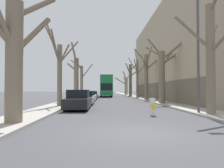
# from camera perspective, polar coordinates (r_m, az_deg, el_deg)

# --- Properties ---
(ground_plane) EXTENTS (300.00, 300.00, 0.00)m
(ground_plane) POSITION_cam_1_polar(r_m,az_deg,el_deg) (7.76, 6.88, -12.67)
(ground_plane) COLOR #424247
(sidewalk_left) EXTENTS (2.29, 120.00, 0.12)m
(sidewalk_left) POSITION_cam_1_polar(r_m,az_deg,el_deg) (57.69, -6.31, -2.88)
(sidewalk_left) COLOR #A39E93
(sidewalk_left) RESTS_ON ground
(sidewalk_right) EXTENTS (2.29, 120.00, 0.12)m
(sidewalk_right) POSITION_cam_1_polar(r_m,az_deg,el_deg) (57.91, 4.37, -2.88)
(sidewalk_right) COLOR #A39E93
(sidewalk_right) RESTS_ON ground
(building_facade_right) EXTENTS (10.08, 36.49, 13.34)m
(building_facade_right) POSITION_cam_1_polar(r_m,az_deg,el_deg) (36.14, 18.58, 6.81)
(building_facade_right) COLOR tan
(building_facade_right) RESTS_ON ground
(street_tree_left_0) EXTENTS (2.74, 3.32, 6.31)m
(street_tree_left_0) POSITION_cam_1_polar(r_m,az_deg,el_deg) (10.23, -24.25, 7.23)
(street_tree_left_0) COLOR #7A6B56
(street_tree_left_0) RESTS_ON ground
(street_tree_left_1) EXTENTS (2.95, 2.85, 7.13)m
(street_tree_left_1) POSITION_cam_1_polar(r_m,az_deg,el_deg) (19.33, -13.62, 3.90)
(street_tree_left_1) COLOR #7A6B56
(street_tree_left_1) RESTS_ON ground
(street_tree_left_2) EXTENTS (1.77, 5.41, 7.48)m
(street_tree_left_2) POSITION_cam_1_polar(r_m,az_deg,el_deg) (29.91, -9.41, 2.14)
(street_tree_left_2) COLOR #7A6B56
(street_tree_left_2) RESTS_ON ground
(street_tree_left_3) EXTENTS (3.87, 3.28, 7.32)m
(street_tree_left_3) POSITION_cam_1_polar(r_m,az_deg,el_deg) (39.23, -7.99, 1.31)
(street_tree_left_3) COLOR #7A6B56
(street_tree_left_3) RESTS_ON ground
(street_tree_right_0) EXTENTS (3.19, 3.78, 7.52)m
(street_tree_right_0) POSITION_cam_1_polar(r_m,az_deg,el_deg) (13.66, 24.42, 7.18)
(street_tree_right_0) COLOR #7A6B56
(street_tree_right_0) RESTS_ON ground
(street_tree_right_1) EXTENTS (3.85, 4.03, 6.98)m
(street_tree_right_1) POSITION_cam_1_polar(r_m,az_deg,el_deg) (23.56, 13.06, 3.08)
(street_tree_right_1) COLOR #7A6B56
(street_tree_right_1) RESTS_ON ground
(street_tree_right_2) EXTENTS (3.81, 4.21, 7.52)m
(street_tree_right_2) POSITION_cam_1_polar(r_m,az_deg,el_deg) (31.88, 8.98, 2.65)
(street_tree_right_2) COLOR #7A6B56
(street_tree_right_2) RESTS_ON ground
(street_tree_right_3) EXTENTS (3.13, 3.62, 9.37)m
(street_tree_right_3) POSITION_cam_1_polar(r_m,az_deg,el_deg) (41.41, 6.58, 2.15)
(street_tree_right_3) COLOR #7A6B56
(street_tree_right_3) RESTS_ON ground
(street_tree_right_4) EXTENTS (3.25, 1.54, 7.62)m
(street_tree_right_4) POSITION_cam_1_polar(r_m,az_deg,el_deg) (50.75, 4.88, 1.32)
(street_tree_right_4) COLOR #7A6B56
(street_tree_right_4) RESTS_ON ground
(street_tree_right_5) EXTENTS (4.61, 2.61, 6.59)m
(street_tree_right_5) POSITION_cam_1_polar(r_m,az_deg,el_deg) (60.75, 3.62, -0.16)
(street_tree_right_5) COLOR #7A6B56
(street_tree_right_5) RESTS_ON ground
(double_decker_bus) EXTENTS (2.48, 10.69, 4.38)m
(double_decker_bus) POSITION_cam_1_polar(r_m,az_deg,el_deg) (46.52, -1.51, -0.26)
(double_decker_bus) COLOR #1E7F47
(double_decker_bus) RESTS_ON ground
(parked_car_0) EXTENTS (1.73, 4.45, 1.50)m
(parked_car_0) POSITION_cam_1_polar(r_m,az_deg,el_deg) (16.72, -8.81, -4.21)
(parked_car_0) COLOR black
(parked_car_0) RESTS_ON ground
(parked_car_1) EXTENTS (1.82, 4.38, 1.35)m
(parked_car_1) POSITION_cam_1_polar(r_m,az_deg,el_deg) (22.21, -7.15, -3.68)
(parked_car_1) COLOR #9EA3AD
(parked_car_1) RESTS_ON ground
(parked_car_2) EXTENTS (1.77, 4.49, 1.34)m
(parked_car_2) POSITION_cam_1_polar(r_m,az_deg,el_deg) (28.93, -5.99, -3.17)
(parked_car_2) COLOR silver
(parked_car_2) RESTS_ON ground
(parked_car_3) EXTENTS (1.90, 4.42, 1.27)m
(parked_car_3) POSITION_cam_1_polar(r_m,az_deg,el_deg) (34.81, -5.34, -2.92)
(parked_car_3) COLOR #4C5156
(parked_car_3) RESTS_ON ground
(lamp_post) EXTENTS (1.40, 0.20, 7.51)m
(lamp_post) POSITION_cam_1_polar(r_m,az_deg,el_deg) (14.48, 21.18, 9.39)
(lamp_post) COLOR #4C4F54
(lamp_post) RESTS_ON ground
(traffic_bollard) EXTENTS (0.32, 0.34, 1.01)m
(traffic_bollard) POSITION_cam_1_polar(r_m,az_deg,el_deg) (13.01, 10.55, -5.87)
(traffic_bollard) COLOR white
(traffic_bollard) RESTS_ON ground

